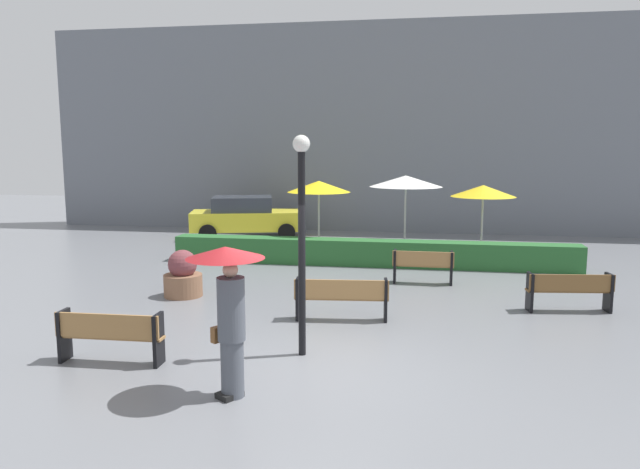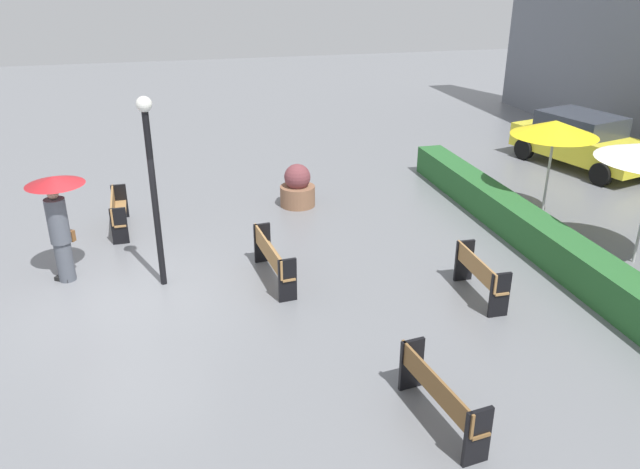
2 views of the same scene
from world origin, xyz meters
TOP-DOWN VIEW (x-y plane):
  - ground_plane at (0.00, 0.00)m, footprint 60.00×60.00m
  - bench_far_right at (4.64, 4.13)m, footprint 1.77×0.59m
  - bench_mid_center at (0.03, 2.70)m, footprint 1.88×0.52m
  - bench_back_row at (1.62, 6.26)m, footprint 1.53×0.38m
  - bench_near_left at (-3.28, -0.29)m, footprint 1.72×0.40m
  - pedestrian_with_umbrella at (-1.01, -1.16)m, footprint 1.08×1.08m
  - planter_pot at (-3.84, 4.04)m, footprint 0.88×0.88m
  - lamp_post at (-0.35, 0.63)m, footprint 0.28×0.28m
  - patio_umbrella_yellow at (-1.62, 9.62)m, footprint 1.97×1.97m
  - hedge_strip at (0.12, 8.40)m, footprint 11.72×0.70m
  - parked_car at (-4.97, 12.95)m, footprint 4.51×2.79m

SIDE VIEW (x-z plane):
  - ground_plane at x=0.00m, z-range 0.00..0.00m
  - hedge_strip at x=0.12m, z-range 0.00..0.75m
  - planter_pot at x=-3.84m, z-range -0.08..1.01m
  - bench_far_right at x=4.64m, z-range 0.08..0.90m
  - bench_near_left at x=-3.28m, z-range 0.08..0.91m
  - bench_back_row at x=1.62m, z-range 0.08..0.92m
  - bench_mid_center at x=0.03m, z-range 0.09..0.93m
  - parked_car at x=-4.97m, z-range 0.03..1.60m
  - pedestrian_with_umbrella at x=-1.01m, z-range 0.36..2.45m
  - patio_umbrella_yellow at x=-1.62m, z-range 1.01..3.38m
  - lamp_post at x=-0.35m, z-range 0.43..4.04m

